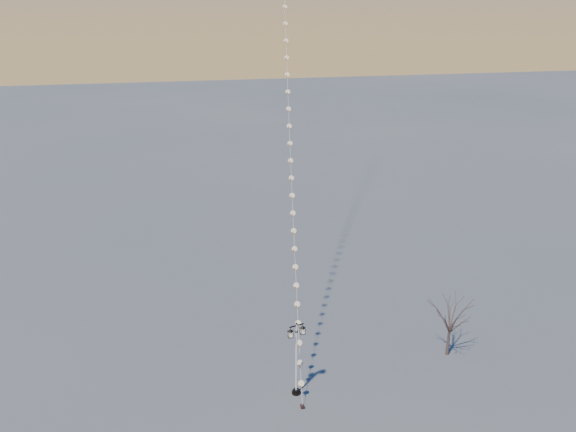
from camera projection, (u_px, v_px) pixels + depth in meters
name	position (u px, v px, depth m)	size (l,w,h in m)	color
ground	(317.00, 399.00, 32.11)	(300.00, 300.00, 0.00)	#4E514F
street_lamp	(296.00, 355.00, 31.78)	(1.10, 0.57, 4.41)	black
bare_tree	(451.00, 318.00, 35.46)	(2.15, 2.15, 3.56)	#40322C
kite_train	(287.00, 5.00, 40.72)	(6.92, 34.08, 40.60)	black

